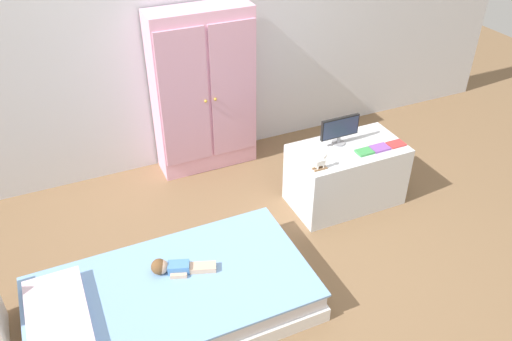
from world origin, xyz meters
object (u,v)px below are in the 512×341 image
book_purple (380,148)px  tv_monitor (340,129)px  wardrobe (204,92)px  tv_stand (346,175)px  doll (171,267)px  rocking_horse_toy (321,162)px  book_green (365,152)px  book_red (396,144)px  bed (173,299)px

book_purple → tv_monitor: bearing=142.2°
wardrobe → tv_stand: wardrobe is taller
doll → tv_monitor: tv_monitor is taller
rocking_horse_toy → book_purple: rocking_horse_toy is taller
doll → wardrobe: bearing=62.4°
book_green → doll: bearing=-168.7°
book_red → rocking_horse_toy: bearing=-175.8°
rocking_horse_toy → book_green: rocking_horse_toy is taller
doll → tv_stand: 1.56m
wardrobe → book_purple: (0.99, -1.06, -0.18)m
tv_monitor → book_red: (0.39, -0.19, -0.12)m
tv_monitor → rocking_horse_toy: size_ratio=2.55×
doll → tv_stand: (1.51, 0.42, -0.02)m
bed → tv_monitor: 1.70m
doll → rocking_horse_toy: bearing=12.7°
doll → wardrobe: size_ratio=0.28×
book_red → wardrobe: bearing=137.0°
tv_stand → book_purple: (0.20, -0.11, 0.25)m
bed → book_green: bearing=14.8°
tv_monitor → book_purple: 0.33m
book_green → book_purple: same height
rocking_horse_toy → book_purple: bearing=5.3°
rocking_horse_toy → book_red: (0.68, 0.05, -0.05)m
book_purple → book_red: book_purple is taller
bed → book_purple: size_ratio=12.31×
tv_stand → rocking_horse_toy: (-0.33, -0.16, 0.30)m
doll → rocking_horse_toy: size_ratio=3.16×
bed → book_red: bearing=12.7°
wardrobe → tv_monitor: size_ratio=4.39×
rocking_horse_toy → book_purple: 0.53m
book_green → bed: bearing=-165.2°
bed → wardrobe: size_ratio=1.23×
tv_stand → book_green: 0.28m
tv_stand → tv_monitor: tv_monitor is taller
wardrobe → book_purple: size_ratio=10.04×
doll → book_purple: bearing=10.4°
bed → doll: (0.04, 0.11, 0.15)m
bed → book_green: (1.61, 0.43, 0.39)m
wardrobe → book_purple: 1.46m
tv_monitor → book_purple: size_ratio=2.29×
book_green → book_purple: bearing=0.0°
book_purple → tv_stand: bearing=151.8°
doll → tv_stand: size_ratio=0.46×
tv_monitor → book_green: (0.11, -0.19, -0.12)m
rocking_horse_toy → book_red: 0.68m
doll → book_red: book_red is taller
bed → book_red: 1.97m
bed → book_purple: (1.74, 0.43, 0.39)m
book_red → doll: bearing=-170.4°
bed → tv_monitor: bearing=22.2°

